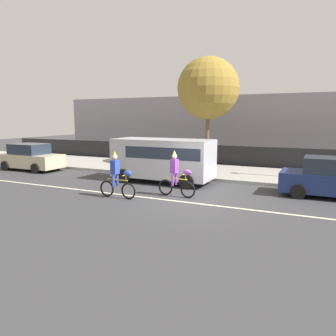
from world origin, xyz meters
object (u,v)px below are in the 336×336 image
object	(u,v)px
parade_cyclist_cobalt	(117,178)
parked_car_navy	(333,179)
parade_cyclist_purple	(177,177)
parked_van_silver	(164,157)
parked_car_beige	(31,158)

from	to	relation	value
parade_cyclist_cobalt	parked_car_navy	world-z (taller)	parade_cyclist_cobalt
parade_cyclist_purple	parked_car_navy	bearing A→B (deg)	23.92
parked_van_silver	parked_car_beige	world-z (taller)	parked_van_silver
parade_cyclist_cobalt	parked_van_silver	xyz separation A→B (m)	(0.27, 3.74, 0.44)
parade_cyclist_purple	parked_car_navy	distance (m)	6.35
parade_cyclist_cobalt	parked_car_beige	world-z (taller)	parade_cyclist_cobalt
parked_van_silver	parked_car_beige	distance (m)	9.27
parade_cyclist_purple	parked_car_beige	size ratio (longest dim) A/B	0.47
parked_van_silver	parked_car_beige	size ratio (longest dim) A/B	1.22
parked_van_silver	parked_car_navy	distance (m)	7.61
parade_cyclist_purple	parked_car_beige	bearing A→B (deg)	167.14
parked_car_navy	parked_car_beige	distance (m)	16.85
parade_cyclist_cobalt	parade_cyclist_purple	distance (m)	2.41
parked_van_silver	parked_car_navy	size ratio (longest dim) A/B	1.22
parade_cyclist_purple	parked_car_beige	distance (m)	11.34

